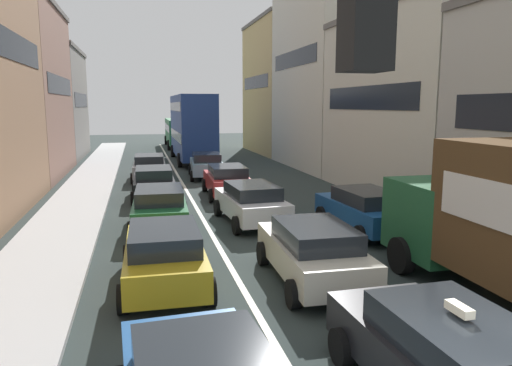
# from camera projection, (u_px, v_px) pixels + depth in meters

# --- Properties ---
(sidewalk_left) EXTENTS (2.60, 64.00, 0.14)m
(sidewalk_left) POSITION_uv_depth(u_px,v_px,m) (83.00, 194.00, 23.34)
(sidewalk_left) COLOR #B2B2B2
(sidewalk_left) RESTS_ON ground
(lane_stripe_left) EXTENTS (0.16, 60.00, 0.01)m
(lane_stripe_left) POSITION_uv_depth(u_px,v_px,m) (187.00, 191.00, 24.52)
(lane_stripe_left) COLOR silver
(lane_stripe_left) RESTS_ON ground
(lane_stripe_right) EXTENTS (0.16, 60.00, 0.01)m
(lane_stripe_right) POSITION_uv_depth(u_px,v_px,m) (251.00, 188.00, 25.31)
(lane_stripe_right) COLOR silver
(lane_stripe_right) RESTS_ON ground
(building_row_right) EXTENTS (7.20, 43.90, 13.79)m
(building_row_right) POSITION_uv_depth(u_px,v_px,m) (362.00, 86.00, 30.41)
(building_row_right) COLOR tan
(building_row_right) RESTS_ON ground
(traffic_light_pole) EXTENTS (3.58, 0.38, 5.50)m
(traffic_light_pole) POSITION_uv_depth(u_px,v_px,m) (55.00, 194.00, 2.76)
(traffic_light_pole) COLOR #2D2D33
(traffic_light_pole) RESTS_ON ground
(taxi_centre_lane_front) EXTENTS (2.14, 4.34, 1.66)m
(taxi_centre_lane_front) POSITION_uv_depth(u_px,v_px,m) (449.00, 359.00, 6.75)
(taxi_centre_lane_front) COLOR black
(taxi_centre_lane_front) RESTS_ON ground
(sedan_centre_lane_second) EXTENTS (2.15, 4.35, 1.49)m
(sedan_centre_lane_second) POSITION_uv_depth(u_px,v_px,m) (313.00, 251.00, 11.77)
(sedan_centre_lane_second) COLOR beige
(sedan_centre_lane_second) RESTS_ON ground
(wagon_left_lane_second) EXTENTS (2.12, 4.33, 1.49)m
(wagon_left_lane_second) POSITION_uv_depth(u_px,v_px,m) (164.00, 254.00, 11.49)
(wagon_left_lane_second) COLOR #B29319
(wagon_left_lane_second) RESTS_ON ground
(hatchback_centre_lane_third) EXTENTS (2.27, 4.40, 1.49)m
(hatchback_centre_lane_third) POSITION_uv_depth(u_px,v_px,m) (251.00, 202.00, 17.70)
(hatchback_centre_lane_third) COLOR silver
(hatchback_centre_lane_third) RESTS_ON ground
(sedan_left_lane_third) EXTENTS (2.20, 4.37, 1.49)m
(sedan_left_lane_third) POSITION_uv_depth(u_px,v_px,m) (160.00, 207.00, 16.88)
(sedan_left_lane_third) COLOR #19592D
(sedan_left_lane_third) RESTS_ON ground
(coupe_centre_lane_fourth) EXTENTS (2.15, 4.35, 1.49)m
(coupe_centre_lane_fourth) POSITION_uv_depth(u_px,v_px,m) (227.00, 180.00, 22.97)
(coupe_centre_lane_fourth) COLOR #A51E1E
(coupe_centre_lane_fourth) RESTS_ON ground
(sedan_left_lane_fourth) EXTENTS (2.10, 4.32, 1.49)m
(sedan_left_lane_fourth) POSITION_uv_depth(u_px,v_px,m) (154.00, 182.00, 22.29)
(sedan_left_lane_fourth) COLOR black
(sedan_left_lane_fourth) RESTS_ON ground
(sedan_centre_lane_fifth) EXTENTS (2.30, 4.41, 1.49)m
(sedan_centre_lane_fifth) POSITION_uv_depth(u_px,v_px,m) (206.00, 164.00, 28.92)
(sedan_centre_lane_fifth) COLOR #759EB7
(sedan_centre_lane_fifth) RESTS_ON ground
(sedan_left_lane_fifth) EXTENTS (2.15, 4.35, 1.49)m
(sedan_left_lane_fifth) POSITION_uv_depth(u_px,v_px,m) (149.00, 166.00, 27.95)
(sedan_left_lane_fifth) COLOR gray
(sedan_left_lane_fifth) RESTS_ON ground
(sedan_right_lane_behind_truck) EXTENTS (2.23, 4.38, 1.49)m
(sedan_right_lane_behind_truck) POSITION_uv_depth(u_px,v_px,m) (365.00, 209.00, 16.46)
(sedan_right_lane_behind_truck) COLOR #194C8C
(sedan_right_lane_behind_truck) RESTS_ON ground
(bus_mid_queue_primary) EXTENTS (2.80, 10.50, 5.06)m
(bus_mid_queue_primary) POSITION_uv_depth(u_px,v_px,m) (192.00, 125.00, 36.77)
(bus_mid_queue_primary) COLOR navy
(bus_mid_queue_primary) RESTS_ON ground
(bus_far_queue_secondary) EXTENTS (2.93, 10.54, 2.90)m
(bus_far_queue_secondary) POSITION_uv_depth(u_px,v_px,m) (179.00, 130.00, 49.67)
(bus_far_queue_secondary) COLOR #1E6033
(bus_far_queue_secondary) RESTS_ON ground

